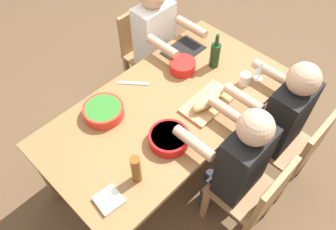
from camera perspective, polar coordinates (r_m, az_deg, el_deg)
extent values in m
plane|color=brown|center=(2.95, 0.00, -7.62)|extent=(8.00, 8.00, 0.00)
cube|color=olive|center=(2.36, 0.00, 1.37)|extent=(1.84, 0.95, 0.04)
cube|color=olive|center=(3.27, 5.34, 9.46)|extent=(0.07, 0.07, 0.70)
cube|color=olive|center=(2.64, -20.16, -9.45)|extent=(0.07, 0.07, 0.70)
cube|color=olive|center=(2.99, 17.44, 1.65)|extent=(0.07, 0.07, 0.70)
cube|color=#9E7044|center=(3.17, -2.97, 10.10)|extent=(0.40, 0.40, 0.03)
cube|color=#9E7044|center=(3.14, -5.53, 14.51)|extent=(0.38, 0.04, 0.40)
cube|color=#9E7044|center=(3.32, 1.37, 7.25)|extent=(0.04, 0.04, 0.42)
cube|color=#9E7044|center=(3.15, -2.87, 4.13)|extent=(0.04, 0.04, 0.42)
cube|color=#9E7044|center=(3.49, -2.76, 9.95)|extent=(0.04, 0.04, 0.42)
cube|color=#9E7044|center=(3.34, -6.98, 7.10)|extent=(0.04, 0.04, 0.42)
cylinder|color=#2D2D38|center=(3.24, 0.93, 6.18)|extent=(0.11, 0.11, 0.45)
cylinder|color=#2D2D38|center=(3.16, -1.08, 4.69)|extent=(0.11, 0.11, 0.45)
cube|color=white|center=(2.95, -2.37, 13.76)|extent=(0.34, 0.20, 0.55)
cylinder|color=tan|center=(2.83, 4.07, 14.86)|extent=(0.07, 0.30, 0.07)
cylinder|color=tan|center=(2.63, -0.95, 11.71)|extent=(0.07, 0.30, 0.07)
cube|color=#9E7044|center=(2.65, 19.13, -4.82)|extent=(0.40, 0.40, 0.03)
cube|color=#9E7044|center=(2.47, 23.88, -4.41)|extent=(0.38, 0.04, 0.40)
cube|color=#9E7044|center=(2.77, 13.18, -7.60)|extent=(0.04, 0.04, 0.42)
cube|color=#9E7044|center=(2.95, 16.98, -3.38)|extent=(0.04, 0.04, 0.42)
cube|color=#9E7044|center=(2.72, 19.02, -11.67)|extent=(0.04, 0.04, 0.42)
cube|color=#9E7044|center=(2.92, 22.46, -7.08)|extent=(0.04, 0.04, 0.42)
cylinder|color=#2D2D38|center=(2.81, 13.47, -5.71)|extent=(0.11, 0.11, 0.45)
cylinder|color=#2D2D38|center=(2.90, 15.28, -3.75)|extent=(0.11, 0.11, 0.45)
cube|color=black|center=(2.44, 19.70, -0.27)|extent=(0.34, 0.20, 0.55)
cylinder|color=tan|center=(2.30, 12.81, 2.86)|extent=(0.07, 0.30, 0.07)
cylinder|color=tan|center=(2.53, 17.31, 6.97)|extent=(0.07, 0.30, 0.07)
sphere|color=tan|center=(2.18, 22.28, 5.75)|extent=(0.21, 0.21, 0.21)
cube|color=#9E7044|center=(2.38, 12.75, -12.32)|extent=(0.40, 0.40, 0.03)
cube|color=#9E7044|center=(2.18, 17.66, -12.61)|extent=(0.38, 0.04, 0.40)
cube|color=#9E7044|center=(2.54, 6.38, -14.83)|extent=(0.04, 0.04, 0.42)
cube|color=#9E7044|center=(2.68, 11.11, -9.85)|extent=(0.04, 0.04, 0.42)
cube|color=#9E7044|center=(2.64, 17.12, -14.12)|extent=(0.04, 0.04, 0.42)
cylinder|color=#2D2D38|center=(2.58, 6.85, -12.68)|extent=(0.11, 0.11, 0.45)
cylinder|color=#2D2D38|center=(2.64, 9.10, -10.36)|extent=(0.11, 0.11, 0.45)
cube|color=black|center=(2.14, 12.80, -7.96)|extent=(0.34, 0.20, 0.55)
cylinder|color=tan|center=(2.03, 4.49, -4.81)|extent=(0.07, 0.30, 0.07)
cylinder|color=tan|center=(2.20, 10.31, 0.56)|extent=(0.07, 0.30, 0.07)
sphere|color=tan|center=(1.84, 14.80, -2.09)|extent=(0.21, 0.21, 0.21)
cylinder|color=red|center=(2.12, 0.18, -4.04)|extent=(0.26, 0.26, 0.08)
cylinder|color=#669E33|center=(2.10, 0.18, -3.66)|extent=(0.23, 0.23, 0.03)
cylinder|color=red|center=(2.56, 2.51, 8.40)|extent=(0.20, 0.20, 0.08)
cylinder|color=orange|center=(2.54, 2.53, 8.84)|extent=(0.18, 0.18, 0.03)
cylinder|color=red|center=(2.30, -10.99, 0.65)|extent=(0.28, 0.28, 0.08)
cylinder|color=#2D7028|center=(2.28, -11.08, 1.05)|extent=(0.24, 0.24, 0.03)
cube|color=tan|center=(2.36, 6.88, 2.08)|extent=(0.40, 0.23, 0.02)
ellipsoid|color=tan|center=(2.32, 7.01, 2.96)|extent=(0.32, 0.12, 0.09)
cylinder|color=#193819|center=(2.58, 8.05, 10.10)|extent=(0.08, 0.08, 0.20)
cylinder|color=#193819|center=(2.49, 8.43, 12.60)|extent=(0.03, 0.03, 0.09)
cylinder|color=brown|center=(1.93, -5.50, -9.26)|extent=(0.06, 0.06, 0.22)
cylinder|color=silver|center=(2.60, 15.17, 6.04)|extent=(0.07, 0.07, 0.01)
cylinder|color=silver|center=(2.58, 15.36, 6.67)|extent=(0.01, 0.01, 0.07)
cone|color=silver|center=(2.52, 15.74, 7.95)|extent=(0.08, 0.08, 0.08)
cube|color=black|center=(2.75, 2.67, 11.04)|extent=(0.32, 0.23, 0.01)
cylinder|color=white|center=(2.51, 13.03, 6.00)|extent=(0.08, 0.08, 0.10)
cube|color=silver|center=(2.49, -6.00, 5.46)|extent=(0.17, 0.19, 0.01)
cube|color=white|center=(1.98, -10.12, -14.16)|extent=(0.16, 0.16, 0.02)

